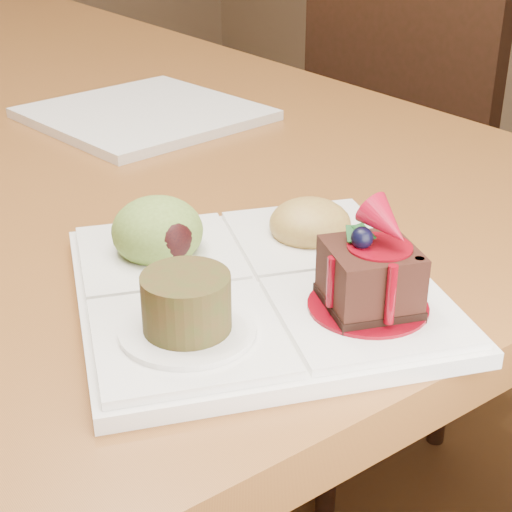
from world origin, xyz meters
TOP-DOWN VIEW (x-y plane):
  - ground at (0.00, 0.00)m, footprint 6.00×6.00m
  - chair_right at (0.64, -0.21)m, footprint 0.45×0.45m
  - sampler_plate at (0.02, -0.75)m, footprint 0.33×0.33m
  - second_plate at (0.18, -0.30)m, footprint 0.28×0.28m

SIDE VIEW (x-z plane):
  - ground at x=0.00m, z-range 0.00..0.00m
  - chair_right at x=0.64m, z-range 0.06..0.96m
  - second_plate at x=0.18m, z-range 0.75..0.76m
  - sampler_plate at x=0.02m, z-range 0.72..0.82m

